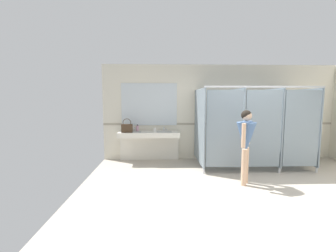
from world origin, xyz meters
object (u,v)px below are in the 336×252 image
paper_cup (155,130)px  soap_dispenser (137,128)px  person_standing (246,138)px  handbag (127,128)px

paper_cup → soap_dispenser: bearing=154.9°
person_standing → paper_cup: size_ratio=14.22×
soap_dispenser → paper_cup: soap_dispenser is taller
handbag → paper_cup: (0.76, 0.09, -0.08)m
handbag → paper_cup: 0.77m
person_standing → handbag: (-2.67, 1.70, 0.03)m
person_standing → soap_dispenser: bearing=140.0°
person_standing → paper_cup: person_standing is taller
person_standing → soap_dispenser: size_ratio=8.36×
soap_dispenser → paper_cup: (0.50, -0.24, -0.02)m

